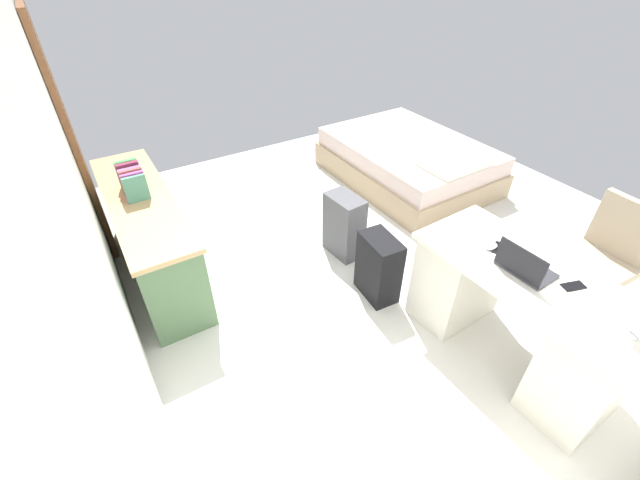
% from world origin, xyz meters
% --- Properties ---
extents(ground_plane, '(5.62, 5.62, 0.00)m').
position_xyz_m(ground_plane, '(0.00, 0.00, 0.00)').
color(ground_plane, silver).
extents(wall_back, '(4.62, 0.10, 2.71)m').
position_xyz_m(wall_back, '(0.00, 2.08, 1.35)').
color(wall_back, silver).
rests_on(wall_back, ground_plane).
extents(door_wooden, '(0.88, 0.05, 2.04)m').
position_xyz_m(door_wooden, '(1.76, 2.00, 1.02)').
color(door_wooden, brown).
rests_on(door_wooden, ground_plane).
extents(desk, '(1.46, 0.71, 0.76)m').
position_xyz_m(desk, '(-1.25, -0.16, 0.40)').
color(desk, silver).
rests_on(desk, ground_plane).
extents(office_chair, '(0.52, 0.52, 0.94)m').
position_xyz_m(office_chair, '(-1.26, -1.06, 0.42)').
color(office_chair, black).
rests_on(office_chair, ground_plane).
extents(credenza, '(1.80, 0.48, 0.75)m').
position_xyz_m(credenza, '(0.94, 1.70, 0.38)').
color(credenza, '#4C6B47').
rests_on(credenza, ground_plane).
extents(bed, '(1.91, 1.42, 0.58)m').
position_xyz_m(bed, '(1.07, -1.27, 0.24)').
color(bed, tan).
rests_on(bed, ground_plane).
extents(suitcase_black, '(0.38, 0.25, 0.56)m').
position_xyz_m(suitcase_black, '(-0.30, 0.24, 0.28)').
color(suitcase_black, black).
rests_on(suitcase_black, ground_plane).
extents(suitcase_spare_grey, '(0.38, 0.25, 0.59)m').
position_xyz_m(suitcase_spare_grey, '(0.31, 0.16, 0.30)').
color(suitcase_spare_grey, '#4C4C51').
rests_on(suitcase_spare_grey, ground_plane).
extents(laptop, '(0.32, 0.23, 0.21)m').
position_xyz_m(laptop, '(-1.20, -0.11, 0.81)').
color(laptop, '#333338').
rests_on(laptop, desk).
extents(computer_mouse, '(0.06, 0.10, 0.03)m').
position_xyz_m(computer_mouse, '(-0.94, -0.14, 0.77)').
color(computer_mouse, white).
rests_on(computer_mouse, desk).
extents(cell_phone_near_laptop, '(0.10, 0.15, 0.01)m').
position_xyz_m(cell_phone_near_laptop, '(-1.44, -0.26, 0.76)').
color(cell_phone_near_laptop, black).
rests_on(cell_phone_near_laptop, desk).
extents(cell_phone_by_mouse, '(0.12, 0.15, 0.01)m').
position_xyz_m(cell_phone_by_mouse, '(-0.97, -0.18, 0.76)').
color(cell_phone_by_mouse, black).
rests_on(cell_phone_by_mouse, desk).
extents(book_row, '(0.31, 0.17, 0.24)m').
position_xyz_m(book_row, '(1.03, 1.70, 0.86)').
color(book_row, '#4A8771').
rests_on(book_row, credenza).
extents(figurine_small, '(0.08, 0.08, 0.11)m').
position_xyz_m(figurine_small, '(1.34, 1.70, 0.81)').
color(figurine_small, gold).
rests_on(figurine_small, credenza).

